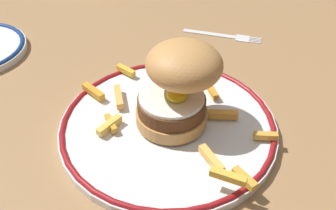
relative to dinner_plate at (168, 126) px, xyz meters
The scene contains 5 objects.
ground_plane 4.27cm from the dinner_plate, 130.96° to the left, with size 147.10×106.95×4.00cm, color #966F47.
dinner_plate is the anchor object (origin of this frame).
burger 6.77cm from the dinner_plate, 93.83° to the left, with size 13.73×13.80×11.43cm.
fries_pile 2.09cm from the dinner_plate, 124.49° to the left, with size 29.73×19.89×2.66cm.
fork 26.95cm from the dinner_plate, 127.07° to the left, with size 11.31×11.00×0.36cm.
Camera 1 is at (37.00, -23.03, 38.77)cm, focal length 44.02 mm.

